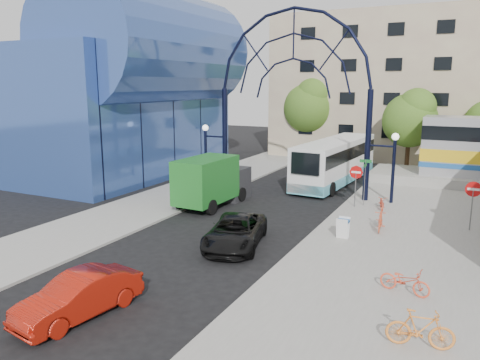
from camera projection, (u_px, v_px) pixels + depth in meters
The scene contains 20 objects.
ground at pixel (173, 263), 19.42m from camera, with size 120.00×120.00×0.00m, color black.
sidewalk_east at pixel (388, 261), 19.45m from camera, with size 8.00×56.00×0.12m, color gray.
plaza_west at pixel (139, 209), 27.50m from camera, with size 5.00×50.00×0.12m, color gray.
gateway_arch at pixel (293, 64), 30.00m from camera, with size 13.64×0.44×12.10m.
stop_sign at pixel (356, 176), 27.48m from camera, with size 0.80×0.07×2.50m.
do_not_enter_sign at pixel (473, 194), 23.03m from camera, with size 0.76×0.07×2.48m.
street_name_sign at pixel (365, 173), 27.80m from camera, with size 0.70×0.70×2.80m.
sandwich_board at pixel (343, 225), 22.09m from camera, with size 0.55×0.61×0.99m.
transit_hall at pixel (118, 92), 37.89m from camera, with size 16.50×18.00×14.50m.
apartment_block at pixel (381, 87), 47.86m from camera, with size 20.00×12.10×14.00m.
tree_north_a at pixel (411, 117), 38.61m from camera, with size 4.48×4.48×7.00m.
tree_north_b at pixel (310, 105), 46.33m from camera, with size 5.12×5.12×8.00m.
city_bus at pixel (336, 161), 34.88m from camera, with size 3.44×11.89×3.22m.
green_truck at pixel (213, 181), 28.41m from camera, with size 2.52×6.08×3.03m.
black_suv at pixel (235, 232), 21.32m from camera, with size 2.28×4.95×1.37m, color black.
red_sedan at pixel (79, 296), 14.85m from camera, with size 1.46×4.20×1.38m, color #A01609.
bike_near_a at pixel (382, 203), 27.21m from camera, with size 0.54×1.55×0.81m, color #D5432A.
bike_near_b at pixel (380, 220), 23.29m from camera, with size 0.51×1.82×1.09m, color #DB4F2B.
bike_far_a at pixel (405, 281), 16.27m from camera, with size 0.61×1.76×0.93m, color #EE502F.
bike_far_b at pixel (420, 329), 12.88m from camera, with size 0.52×1.84×1.11m, color orange.
Camera 1 is at (10.62, -15.20, 7.30)m, focal length 35.00 mm.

